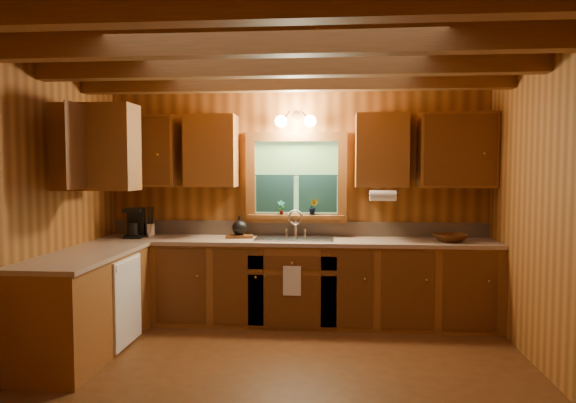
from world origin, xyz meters
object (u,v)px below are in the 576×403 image
(coffee_maker, at_px, (135,223))
(cutting_board, at_px, (240,236))
(wicker_basket, at_px, (450,238))
(sink, at_px, (294,243))

(coffee_maker, relative_size, cutting_board, 1.11)
(cutting_board, xyz_separation_m, wicker_basket, (2.21, -0.14, 0.03))
(sink, xyz_separation_m, coffee_maker, (-1.74, -0.03, 0.20))
(coffee_maker, distance_m, wicker_basket, 3.35)
(sink, relative_size, wicker_basket, 2.49)
(sink, distance_m, wicker_basket, 1.61)
(coffee_maker, bearing_deg, sink, -7.10)
(wicker_basket, bearing_deg, sink, 177.21)
(sink, xyz_separation_m, wicker_basket, (1.61, -0.08, 0.08))
(sink, distance_m, cutting_board, 0.61)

